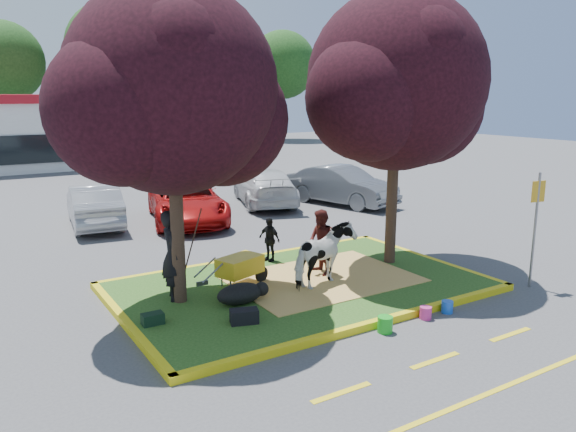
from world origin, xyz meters
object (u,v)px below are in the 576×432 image
wheelbarrow (240,266)px  bucket_pink (426,313)px  cow (324,256)px  car_silver (94,205)px  handler (172,255)px  bucket_green (385,324)px  bucket_blue (447,307)px  calf (240,294)px  sign_post (536,217)px

wheelbarrow → bucket_pink: wheelbarrow is taller
cow → car_silver: (-2.88, 9.52, -0.13)m
wheelbarrow → handler: bearing=159.9°
bucket_green → bucket_blue: bearing=2.0°
bucket_green → bucket_pink: bearing=3.1°
car_silver → bucket_pink: bearing=114.5°
calf → bucket_pink: size_ratio=3.96×
cow → calf: size_ratio=1.65×
wheelbarrow → bucket_blue: (3.07, -3.38, -0.50)m
cow → sign_post: sign_post is taller
bucket_pink → bucket_blue: size_ratio=1.01×
car_silver → bucket_blue: bearing=117.2°
cow → car_silver: 9.95m
calf → bucket_green: size_ratio=3.23×
sign_post → bucket_pink: (-3.50, -0.10, -1.57)m
car_silver → sign_post: bearing=128.6°
bucket_blue → bucket_green: bearing=-178.0°
bucket_blue → car_silver: bearing=109.9°
calf → handler: (-1.06, 1.03, 0.75)m
bucket_green → calf: bearing=127.2°
handler → car_silver: handler is taller
car_silver → calf: bearing=101.6°
bucket_blue → sign_post: bearing=2.0°
wheelbarrow → bucket_green: (1.32, -3.44, -0.47)m
handler → bucket_pink: size_ratio=7.53×
sign_post → car_silver: bearing=130.1°
wheelbarrow → sign_post: sign_post is taller
sign_post → bucket_green: sign_post is taller
bucket_green → car_silver: 12.26m
cow → handler: bearing=53.1°
wheelbarrow → bucket_pink: 4.21m
bucket_pink → wheelbarrow: bearing=126.0°
wheelbarrow → bucket_pink: bearing=-73.0°
handler → wheelbarrow: 1.66m
sign_post → calf: bearing=169.4°
car_silver → wheelbarrow: bearing=105.6°
bucket_pink → bucket_blue: bucket_pink is taller
cow → handler: handler is taller
bucket_green → car_silver: size_ratio=0.07×
bucket_pink → car_silver: size_ratio=0.06×
calf → wheelbarrow: (0.53, 1.00, 0.26)m
handler → car_silver: size_ratio=0.44×
cow → handler: size_ratio=0.87×
cow → wheelbarrow: size_ratio=0.92×
bucket_green → bucket_pink: bucket_green is taller
handler → car_silver: bearing=10.6°
cow → wheelbarrow: 1.92m
calf → handler: bearing=127.1°
sign_post → bucket_blue: sign_post is taller
cow → bucket_green: 2.58m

